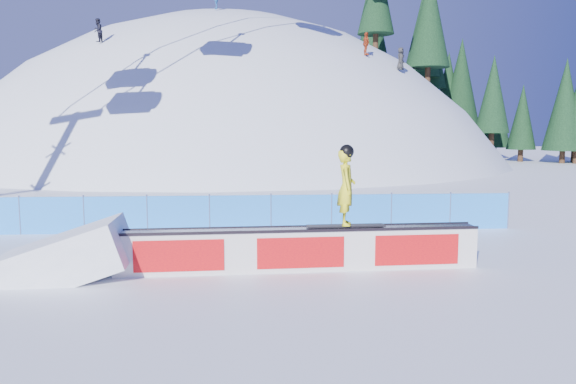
{
  "coord_description": "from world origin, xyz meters",
  "views": [
    {
      "loc": [
        2.34,
        -13.65,
        3.43
      ],
      "look_at": [
        3.37,
        1.75,
        1.62
      ],
      "focal_mm": 35.0,
      "sensor_mm": 36.0,
      "label": 1
    }
  ],
  "objects": [
    {
      "name": "snow_ramp",
      "position": [
        -1.92,
        -0.79,
        0.0
      ],
      "size": [
        3.07,
        2.0,
        1.86
      ],
      "primitive_type": null,
      "rotation": [
        0.0,
        -0.31,
        0.05
      ],
      "color": "white",
      "rests_on": "ground"
    },
    {
      "name": "snowboarder",
      "position": [
        4.62,
        -0.49,
        2.01
      ],
      "size": [
        1.9,
        0.71,
        1.97
      ],
      "rotation": [
        0.0,
        0.0,
        1.46
      ],
      "color": "black",
      "rests_on": "rail_box"
    },
    {
      "name": "treeline",
      "position": [
        23.88,
        42.23,
        9.82
      ],
      "size": [
        27.28,
        12.54,
        21.45
      ],
      "color": "#372216",
      "rests_on": "ground"
    },
    {
      "name": "distant_skiers",
      "position": [
        2.84,
        30.14,
        10.9
      ],
      "size": [
        22.79,
        7.91,
        7.08
      ],
      "color": "black",
      "rests_on": "ground"
    },
    {
      "name": "ground",
      "position": [
        0.0,
        0.0,
        0.0
      ],
      "size": [
        160.0,
        160.0,
        0.0
      ],
      "primitive_type": "plane",
      "color": "white",
      "rests_on": "ground"
    },
    {
      "name": "rail_box",
      "position": [
        3.49,
        -0.55,
        0.51
      ],
      "size": [
        8.68,
        1.0,
        1.04
      ],
      "rotation": [
        0.0,
        0.0,
        0.05
      ],
      "color": "silver",
      "rests_on": "ground"
    },
    {
      "name": "snow_hill",
      "position": [
        0.0,
        42.0,
        -18.0
      ],
      "size": [
        64.0,
        64.0,
        64.0
      ],
      "color": "white",
      "rests_on": "ground"
    },
    {
      "name": "safety_fence",
      "position": [
        0.0,
        4.5,
        0.6
      ],
      "size": [
        22.05,
        0.05,
        1.3
      ],
      "color": "#2383F3",
      "rests_on": "ground"
    }
  ]
}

